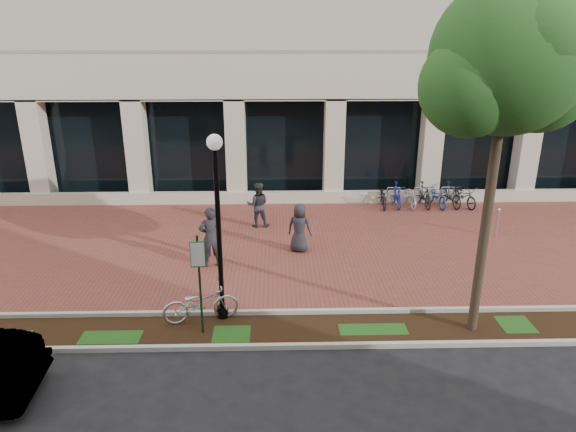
{
  "coord_description": "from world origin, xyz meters",
  "views": [
    {
      "loc": [
        -0.39,
        -15.76,
        6.58
      ],
      "look_at": [
        -0.02,
        -0.8,
        1.3
      ],
      "focal_mm": 32.0,
      "sensor_mm": 36.0,
      "label": 1
    }
  ],
  "objects_px": {
    "pedestrian_right": "(299,228)",
    "bike_rack_cluster": "(424,196)",
    "parking_sign": "(199,273)",
    "street_tree": "(509,68)",
    "lamppost": "(218,220)",
    "pedestrian_left": "(211,237)",
    "locked_bicycle": "(201,303)",
    "pedestrian_mid": "(258,205)",
    "bollard": "(497,222)"
  },
  "relations": [
    {
      "from": "parking_sign",
      "to": "lamppost",
      "type": "xyz_separation_m",
      "value": [
        0.4,
        0.71,
        1.01
      ]
    },
    {
      "from": "parking_sign",
      "to": "bollard",
      "type": "xyz_separation_m",
      "value": [
        9.33,
        5.88,
        -1.03
      ]
    },
    {
      "from": "street_tree",
      "to": "bollard",
      "type": "xyz_separation_m",
      "value": [
        2.92,
        5.83,
        -5.45
      ]
    },
    {
      "from": "street_tree",
      "to": "locked_bicycle",
      "type": "distance_m",
      "value": 8.53
    },
    {
      "from": "pedestrian_left",
      "to": "bike_rack_cluster",
      "type": "distance_m",
      "value": 9.69
    },
    {
      "from": "locked_bicycle",
      "to": "street_tree",
      "type": "bearing_deg",
      "value": -108.47
    },
    {
      "from": "pedestrian_mid",
      "to": "bike_rack_cluster",
      "type": "xyz_separation_m",
      "value": [
        6.64,
        2.15,
        -0.36
      ]
    },
    {
      "from": "lamppost",
      "to": "pedestrian_mid",
      "type": "relative_size",
      "value": 2.77
    },
    {
      "from": "street_tree",
      "to": "bollard",
      "type": "relative_size",
      "value": 7.51
    },
    {
      "from": "pedestrian_mid",
      "to": "street_tree",
      "type": "bearing_deg",
      "value": 126.23
    },
    {
      "from": "pedestrian_right",
      "to": "bollard",
      "type": "xyz_separation_m",
      "value": [
        6.85,
        1.11,
        -0.27
      ]
    },
    {
      "from": "lamppost",
      "to": "parking_sign",
      "type": "bearing_deg",
      "value": -119.44
    },
    {
      "from": "lamppost",
      "to": "street_tree",
      "type": "height_order",
      "value": "street_tree"
    },
    {
      "from": "pedestrian_left",
      "to": "pedestrian_mid",
      "type": "bearing_deg",
      "value": -124.38
    },
    {
      "from": "street_tree",
      "to": "pedestrian_mid",
      "type": "relative_size",
      "value": 4.71
    },
    {
      "from": "street_tree",
      "to": "bollard",
      "type": "distance_m",
      "value": 8.5
    },
    {
      "from": "street_tree",
      "to": "pedestrian_right",
      "type": "xyz_separation_m",
      "value": [
        -3.93,
        4.72,
        -5.17
      ]
    },
    {
      "from": "lamppost",
      "to": "pedestrian_right",
      "type": "height_order",
      "value": "lamppost"
    },
    {
      "from": "bollard",
      "to": "pedestrian_left",
      "type": "bearing_deg",
      "value": -167.09
    },
    {
      "from": "parking_sign",
      "to": "street_tree",
      "type": "relative_size",
      "value": 0.32
    },
    {
      "from": "pedestrian_right",
      "to": "bollard",
      "type": "height_order",
      "value": "pedestrian_right"
    },
    {
      "from": "street_tree",
      "to": "bike_rack_cluster",
      "type": "distance_m",
      "value": 10.8
    },
    {
      "from": "pedestrian_left",
      "to": "pedestrian_mid",
      "type": "relative_size",
      "value": 1.14
    },
    {
      "from": "pedestrian_right",
      "to": "pedestrian_mid",
      "type": "bearing_deg",
      "value": -40.36
    },
    {
      "from": "pedestrian_right",
      "to": "bike_rack_cluster",
      "type": "xyz_separation_m",
      "value": [
        5.24,
        4.47,
        -0.34
      ]
    },
    {
      "from": "parking_sign",
      "to": "pedestrian_left",
      "type": "xyz_separation_m",
      "value": [
        -0.21,
        3.7,
        -0.62
      ]
    },
    {
      "from": "parking_sign",
      "to": "pedestrian_mid",
      "type": "relative_size",
      "value": 1.49
    },
    {
      "from": "parking_sign",
      "to": "pedestrian_mid",
      "type": "bearing_deg",
      "value": 77.06
    },
    {
      "from": "pedestrian_left",
      "to": "pedestrian_right",
      "type": "distance_m",
      "value": 2.9
    },
    {
      "from": "parking_sign",
      "to": "bollard",
      "type": "height_order",
      "value": "parking_sign"
    },
    {
      "from": "pedestrian_left",
      "to": "lamppost",
      "type": "bearing_deg",
      "value": 87.97
    },
    {
      "from": "street_tree",
      "to": "locked_bicycle",
      "type": "height_order",
      "value": "street_tree"
    },
    {
      "from": "lamppost",
      "to": "pedestrian_right",
      "type": "relative_size",
      "value": 2.85
    },
    {
      "from": "lamppost",
      "to": "pedestrian_left",
      "type": "bearing_deg",
      "value": 101.49
    },
    {
      "from": "bike_rack_cluster",
      "to": "pedestrian_right",
      "type": "bearing_deg",
      "value": -142.16
    },
    {
      "from": "locked_bicycle",
      "to": "bike_rack_cluster",
      "type": "xyz_separation_m",
      "value": [
        7.82,
        8.69,
        -0.02
      ]
    },
    {
      "from": "parking_sign",
      "to": "pedestrian_right",
      "type": "height_order",
      "value": "parking_sign"
    },
    {
      "from": "pedestrian_left",
      "to": "bollard",
      "type": "xyz_separation_m",
      "value": [
        9.54,
        2.19,
        -0.41
      ]
    },
    {
      "from": "street_tree",
      "to": "pedestrian_right",
      "type": "relative_size",
      "value": 4.85
    },
    {
      "from": "pedestrian_mid",
      "to": "bollard",
      "type": "bearing_deg",
      "value": 170.78
    },
    {
      "from": "parking_sign",
      "to": "locked_bicycle",
      "type": "bearing_deg",
      "value": 96.03
    },
    {
      "from": "lamppost",
      "to": "street_tree",
      "type": "xyz_separation_m",
      "value": [
        6.01,
        -0.65,
        3.41
      ]
    },
    {
      "from": "bike_rack_cluster",
      "to": "locked_bicycle",
      "type": "bearing_deg",
      "value": -134.57
    },
    {
      "from": "lamppost",
      "to": "bollard",
      "type": "relative_size",
      "value": 4.41
    },
    {
      "from": "locked_bicycle",
      "to": "pedestrian_left",
      "type": "xyz_separation_m",
      "value": [
        -0.11,
        3.15,
        0.46
      ]
    },
    {
      "from": "bike_rack_cluster",
      "to": "pedestrian_mid",
      "type": "bearing_deg",
      "value": -164.61
    },
    {
      "from": "street_tree",
      "to": "pedestrian_left",
      "type": "distance_m",
      "value": 9.08
    },
    {
      "from": "pedestrian_left",
      "to": "pedestrian_mid",
      "type": "xyz_separation_m",
      "value": [
        1.29,
        3.39,
        -0.12
      ]
    },
    {
      "from": "locked_bicycle",
      "to": "bike_rack_cluster",
      "type": "bearing_deg",
      "value": -56.09
    },
    {
      "from": "locked_bicycle",
      "to": "pedestrian_right",
      "type": "distance_m",
      "value": 4.96
    }
  ]
}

